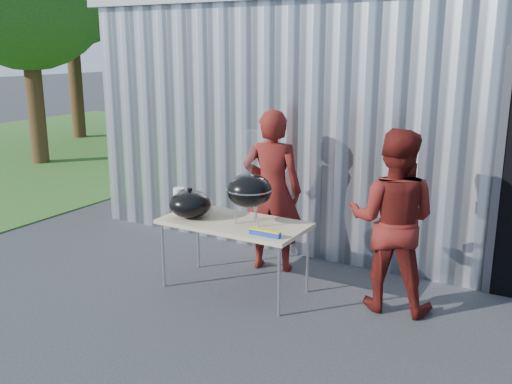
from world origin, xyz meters
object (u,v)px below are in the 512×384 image
Objects in this scene: kettle_grill at (249,183)px; folding_table at (234,225)px; person_bystander at (393,221)px; person_cook at (272,191)px.

folding_table is at bearing -171.38° from kettle_grill.
kettle_grill is (0.17, 0.03, 0.46)m from folding_table.
person_bystander is (1.52, 0.41, 0.17)m from folding_table.
person_bystander reaches higher than folding_table.
person_bystander is at bearing 15.75° from kettle_grill.
kettle_grill is 0.53× the size of person_bystander.
person_cook is 1.04× the size of person_bystander.
kettle_grill is 0.51× the size of person_cook.
person_cook is (0.05, 0.73, 0.21)m from folding_table.
folding_table is at bearing 70.73° from person_cook.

